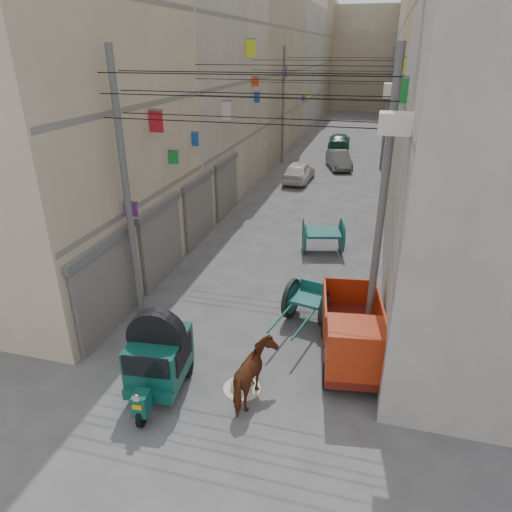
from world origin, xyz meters
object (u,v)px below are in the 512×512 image
(mini_truck, at_px, (353,342))
(feed_sack, at_px, (242,384))
(distant_car_grey, at_px, (339,160))
(distant_car_green, at_px, (339,141))
(tonga_cart, at_px, (309,302))
(horse, at_px, (254,376))
(second_cart, at_px, (323,234))
(auto_rickshaw, at_px, (158,355))
(distant_car_white, at_px, (299,171))

(mini_truck, xyz_separation_m, feed_sack, (-2.59, -1.46, -0.76))
(distant_car_grey, relative_size, distant_car_green, 0.86)
(tonga_cart, xyz_separation_m, horse, (-0.70, -3.88, 0.05))
(second_cart, relative_size, horse, 1.14)
(feed_sack, height_order, distant_car_grey, distant_car_grey)
(tonga_cart, relative_size, horse, 1.76)
(auto_rickshaw, distance_m, tonga_cart, 5.13)
(auto_rickshaw, relative_size, second_cart, 1.29)
(mini_truck, height_order, feed_sack, mini_truck)
(auto_rickshaw, relative_size, distant_car_green, 0.58)
(second_cart, height_order, feed_sack, second_cart)
(feed_sack, height_order, distant_car_green, distant_car_green)
(mini_truck, bearing_deg, feed_sack, -159.02)
(second_cart, bearing_deg, horse, -106.56)
(horse, relative_size, distant_car_grey, 0.46)
(feed_sack, relative_size, horse, 0.34)
(second_cart, xyz_separation_m, distant_car_green, (-1.51, 22.27, -0.15))
(distant_car_white, bearing_deg, mini_truck, 107.46)
(mini_truck, bearing_deg, distant_car_white, 95.86)
(auto_rickshaw, distance_m, horse, 2.40)
(horse, relative_size, distant_car_white, 0.44)
(second_cart, distance_m, feed_sack, 9.17)
(distant_car_grey, height_order, distant_car_green, distant_car_green)
(distant_car_green, bearing_deg, auto_rickshaw, 84.22)
(tonga_cart, distance_m, distant_car_white, 16.61)
(distant_car_grey, bearing_deg, tonga_cart, -104.12)
(auto_rickshaw, xyz_separation_m, second_cart, (2.79, 9.61, -0.24))
(distant_car_green, bearing_deg, tonga_cart, 90.21)
(tonga_cart, bearing_deg, distant_car_green, 106.12)
(second_cart, distance_m, distant_car_green, 22.32)
(auto_rickshaw, bearing_deg, feed_sack, 8.17)
(mini_truck, relative_size, second_cart, 1.83)
(mini_truck, distance_m, horse, 2.80)
(tonga_cart, xyz_separation_m, feed_sack, (-1.10, -3.60, -0.52))
(auto_rickshaw, height_order, distant_car_white, auto_rickshaw)
(second_cart, relative_size, feed_sack, 3.30)
(horse, bearing_deg, mini_truck, -138.97)
(horse, bearing_deg, tonga_cart, -97.78)
(distant_car_grey, bearing_deg, auto_rickshaw, -111.75)
(tonga_cart, distance_m, mini_truck, 2.61)
(distant_car_grey, bearing_deg, feed_sack, -107.18)
(feed_sack, relative_size, distant_car_grey, 0.16)
(auto_rickshaw, distance_m, distant_car_grey, 24.78)
(horse, height_order, distant_car_green, horse)
(feed_sack, bearing_deg, distant_car_white, 96.07)
(mini_truck, relative_size, feed_sack, 6.04)
(tonga_cart, bearing_deg, feed_sack, -94.61)
(second_cart, relative_size, distant_car_grey, 0.52)
(auto_rickshaw, height_order, tonga_cart, auto_rickshaw)
(mini_truck, distance_m, feed_sack, 3.07)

